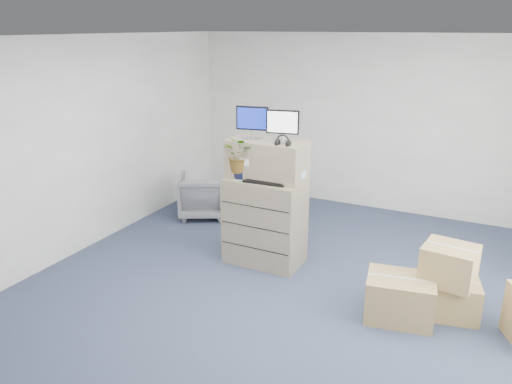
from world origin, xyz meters
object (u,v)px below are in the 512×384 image
Objects in this scene: monitor_left at (252,121)px; office_chair at (203,193)px; monitor_right at (283,125)px; keyboard at (266,181)px; filing_cabinet_lower at (265,221)px; water_bottle at (271,167)px; potted_plant at (241,159)px.

monitor_left reaches higher than office_chair.
monitor_right reaches higher than keyboard.
monitor_left is 0.76× the size of keyboard.
water_bottle reaches higher than filing_cabinet_lower.
potted_plant is at bearing -175.15° from monitor_right.
keyboard is at bearing -148.15° from monitor_right.
monitor_right is 0.74× the size of keyboard.
filing_cabinet_lower is at bearing 116.83° from keyboard.
potted_plant is at bearing -155.58° from filing_cabinet_lower.
keyboard is (0.27, -0.17, -0.69)m from monitor_left.
monitor_left is 2.22m from office_chair.
monitor_left is 0.75× the size of potted_plant.
monitor_right is at bearing 5.38° from filing_cabinet_lower.
monitor_right is 0.58m from water_bottle.
monitor_right is (0.21, 0.02, 1.25)m from filing_cabinet_lower.
office_chair is at bearing 134.04° from monitor_left.
keyboard is 0.41m from potted_plant.
filing_cabinet_lower is 1.27m from monitor_left.
monitor_left is 0.54× the size of office_chair.
monitor_right is 0.73× the size of potted_plant.
potted_plant is (-0.27, -0.12, 0.80)m from filing_cabinet_lower.
monitor_left reaches higher than monitor_right.
office_chair is (-1.58, 1.04, -0.18)m from filing_cabinet_lower.
water_bottle reaches higher than keyboard.
keyboard is at bearing -42.10° from monitor_left.
monitor_left is at bearing 164.96° from monitor_right.
potted_plant is (-0.31, -0.19, 0.10)m from water_bottle.
office_chair is (-1.38, 0.99, -1.43)m from monitor_left.
monitor_left is 0.41m from monitor_right.
monitor_right is at bearing -14.56° from monitor_left.
monitor_right reaches higher than water_bottle.
filing_cabinet_lower is 0.70m from water_bottle.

